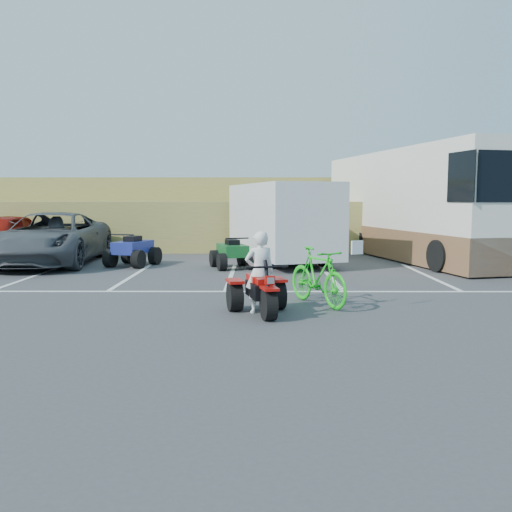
{
  "coord_description": "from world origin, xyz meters",
  "views": [
    {
      "loc": [
        0.74,
        -9.79,
        2.11
      ],
      "look_at": [
        0.7,
        0.69,
        1.0
      ],
      "focal_mm": 38.0,
      "sensor_mm": 36.0,
      "label": 1
    }
  ],
  "objects_px": {
    "red_trike_atv": "(262,314)",
    "red_car": "(0,236)",
    "cargo_trailer": "(281,220)",
    "quad_atv_green": "(232,268)",
    "rider": "(260,272)",
    "grey_pickup": "(51,238)",
    "rv_motorhome": "(416,213)",
    "green_dirt_bike": "(318,276)",
    "quad_atv_blue": "(133,266)"
  },
  "relations": [
    {
      "from": "green_dirt_bike",
      "to": "rv_motorhome",
      "type": "xyz_separation_m",
      "value": [
        4.47,
        8.73,
        1.04
      ]
    },
    {
      "from": "red_trike_atv",
      "to": "quad_atv_green",
      "type": "distance_m",
      "value": 6.72
    },
    {
      "from": "red_trike_atv",
      "to": "red_car",
      "type": "relative_size",
      "value": 0.32
    },
    {
      "from": "grey_pickup",
      "to": "quad_atv_green",
      "type": "distance_m",
      "value": 6.06
    },
    {
      "from": "red_car",
      "to": "quad_atv_blue",
      "type": "bearing_deg",
      "value": -21.26
    },
    {
      "from": "red_car",
      "to": "quad_atv_blue",
      "type": "height_order",
      "value": "red_car"
    },
    {
      "from": "grey_pickup",
      "to": "quad_atv_green",
      "type": "bearing_deg",
      "value": -13.28
    },
    {
      "from": "rider",
      "to": "red_car",
      "type": "bearing_deg",
      "value": -59.17
    },
    {
      "from": "grey_pickup",
      "to": "cargo_trailer",
      "type": "distance_m",
      "value": 7.51
    },
    {
      "from": "grey_pickup",
      "to": "cargo_trailer",
      "type": "relative_size",
      "value": 1.01
    },
    {
      "from": "green_dirt_bike",
      "to": "grey_pickup",
      "type": "distance_m",
      "value": 10.42
    },
    {
      "from": "grey_pickup",
      "to": "red_trike_atv",
      "type": "bearing_deg",
      "value": -51.97
    },
    {
      "from": "red_car",
      "to": "cargo_trailer",
      "type": "height_order",
      "value": "cargo_trailer"
    },
    {
      "from": "cargo_trailer",
      "to": "quad_atv_green",
      "type": "xyz_separation_m",
      "value": [
        -1.56,
        -1.5,
        -1.41
      ]
    },
    {
      "from": "cargo_trailer",
      "to": "grey_pickup",
      "type": "bearing_deg",
      "value": 167.36
    },
    {
      "from": "green_dirt_bike",
      "to": "red_car",
      "type": "xyz_separation_m",
      "value": [
        -10.44,
        8.66,
        0.22
      ]
    },
    {
      "from": "grey_pickup",
      "to": "rv_motorhome",
      "type": "relative_size",
      "value": 0.56
    },
    {
      "from": "quad_atv_blue",
      "to": "cargo_trailer",
      "type": "bearing_deg",
      "value": 28.19
    },
    {
      "from": "grey_pickup",
      "to": "quad_atv_blue",
      "type": "bearing_deg",
      "value": -13.25
    },
    {
      "from": "rider",
      "to": "cargo_trailer",
      "type": "height_order",
      "value": "cargo_trailer"
    },
    {
      "from": "green_dirt_bike",
      "to": "red_car",
      "type": "distance_m",
      "value": 13.57
    },
    {
      "from": "red_trike_atv",
      "to": "quad_atv_blue",
      "type": "distance_m",
      "value": 8.26
    },
    {
      "from": "red_trike_atv",
      "to": "rider",
      "type": "bearing_deg",
      "value": 90.0
    },
    {
      "from": "grey_pickup",
      "to": "quad_atv_blue",
      "type": "distance_m",
      "value": 2.91
    },
    {
      "from": "rv_motorhome",
      "to": "quad_atv_blue",
      "type": "xyz_separation_m",
      "value": [
        -9.6,
        -2.39,
        -1.62
      ]
    },
    {
      "from": "red_trike_atv",
      "to": "green_dirt_bike",
      "type": "xyz_separation_m",
      "value": [
        1.12,
        0.89,
        0.58
      ]
    },
    {
      "from": "red_trike_atv",
      "to": "rider",
      "type": "height_order",
      "value": "rider"
    },
    {
      "from": "rv_motorhome",
      "to": "red_trike_atv",
      "type": "bearing_deg",
      "value": -132.93
    },
    {
      "from": "rider",
      "to": "quad_atv_blue",
      "type": "xyz_separation_m",
      "value": [
        -3.98,
        7.08,
        -0.76
      ]
    },
    {
      "from": "red_trike_atv",
      "to": "cargo_trailer",
      "type": "relative_size",
      "value": 0.25
    },
    {
      "from": "grey_pickup",
      "to": "red_car",
      "type": "xyz_separation_m",
      "value": [
        -2.56,
        1.84,
        -0.04
      ]
    },
    {
      "from": "red_trike_atv",
      "to": "red_car",
      "type": "distance_m",
      "value": 13.37
    },
    {
      "from": "red_car",
      "to": "cargo_trailer",
      "type": "relative_size",
      "value": 0.78
    },
    {
      "from": "grey_pickup",
      "to": "cargo_trailer",
      "type": "bearing_deg",
      "value": 0.27
    },
    {
      "from": "cargo_trailer",
      "to": "rv_motorhome",
      "type": "distance_m",
      "value": 5.1
    },
    {
      "from": "red_trike_atv",
      "to": "rv_motorhome",
      "type": "bearing_deg",
      "value": 46.03
    },
    {
      "from": "quad_atv_green",
      "to": "rv_motorhome",
      "type": "bearing_deg",
      "value": 7.13
    },
    {
      "from": "green_dirt_bike",
      "to": "rv_motorhome",
      "type": "height_order",
      "value": "rv_motorhome"
    },
    {
      "from": "green_dirt_bike",
      "to": "quad_atv_green",
      "type": "xyz_separation_m",
      "value": [
        -1.97,
        5.77,
        -0.58
      ]
    },
    {
      "from": "rv_motorhome",
      "to": "quad_atv_green",
      "type": "relative_size",
      "value": 7.11
    },
    {
      "from": "red_car",
      "to": "rv_motorhome",
      "type": "distance_m",
      "value": 14.94
    },
    {
      "from": "green_dirt_bike",
      "to": "quad_atv_blue",
      "type": "distance_m",
      "value": 8.17
    },
    {
      "from": "rider",
      "to": "green_dirt_bike",
      "type": "relative_size",
      "value": 0.79
    },
    {
      "from": "rider",
      "to": "rv_motorhome",
      "type": "relative_size",
      "value": 0.14
    },
    {
      "from": "red_car",
      "to": "rv_motorhome",
      "type": "relative_size",
      "value": 0.44
    },
    {
      "from": "green_dirt_bike",
      "to": "red_car",
      "type": "height_order",
      "value": "red_car"
    },
    {
      "from": "rv_motorhome",
      "to": "quad_atv_blue",
      "type": "height_order",
      "value": "rv_motorhome"
    },
    {
      "from": "red_trike_atv",
      "to": "rv_motorhome",
      "type": "xyz_separation_m",
      "value": [
        5.59,
        9.62,
        1.62
      ]
    },
    {
      "from": "cargo_trailer",
      "to": "quad_atv_green",
      "type": "distance_m",
      "value": 2.58
    },
    {
      "from": "cargo_trailer",
      "to": "quad_atv_green",
      "type": "bearing_deg",
      "value": -152.12
    }
  ]
}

